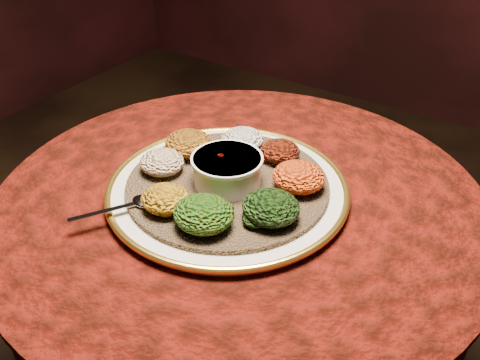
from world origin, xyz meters
The scene contains 13 objects.
table centered at (0.00, 0.00, 0.55)m, with size 0.96×0.96×0.73m.
platter centered at (-0.02, -0.01, 0.75)m, with size 0.47×0.47×0.02m.
injera centered at (-0.02, -0.01, 0.76)m, with size 0.39×0.39×0.01m, color brown.
stew_bowl centered at (-0.02, -0.01, 0.79)m, with size 0.14×0.14×0.06m.
spoon centered at (-0.12, -0.16, 0.77)m, with size 0.10×0.13×0.01m.
portion_ayib centered at (-0.07, 0.12, 0.78)m, with size 0.09×0.08×0.04m, color silver.
portion_kitfo centered at (0.02, 0.12, 0.78)m, with size 0.08×0.08×0.04m, color black.
portion_tikil centered at (0.10, 0.05, 0.79)m, with size 0.10×0.10×0.05m, color #C96C10.
portion_gomen centered at (0.10, -0.06, 0.79)m, with size 0.10×0.10×0.05m, color black.
portion_mixveg centered at (0.02, -0.14, 0.79)m, with size 0.11×0.10×0.05m, color #8C3309.
portion_kik centered at (-0.07, -0.14, 0.78)m, with size 0.09×0.08×0.04m, color #B78910.
portion_timatim centered at (-0.15, -0.05, 0.78)m, with size 0.09×0.08×0.04m, color maroon.
portion_shiro centered at (-0.15, 0.03, 0.79)m, with size 0.10×0.10×0.05m, color #895310.
Camera 1 is at (0.46, -0.70, 1.35)m, focal length 40.00 mm.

